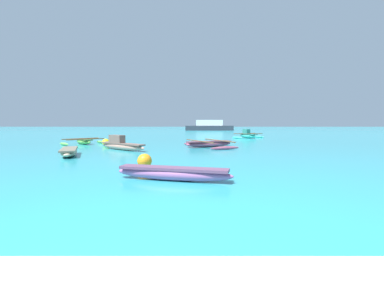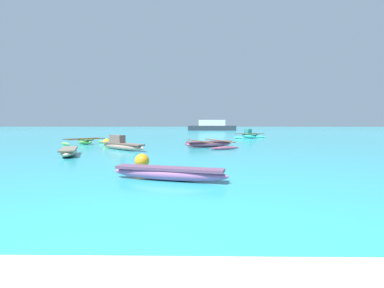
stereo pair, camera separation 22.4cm
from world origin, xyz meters
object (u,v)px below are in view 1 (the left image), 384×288
(moored_boat_2, at_px, (173,173))
(moored_boat_3, at_px, (69,152))
(moored_boat_1, at_px, (209,144))
(distant_ferry, at_px, (209,126))
(mooring_buoy_0, at_px, (106,142))
(mooring_buoy_2, at_px, (145,161))
(moored_boat_5, at_px, (121,145))
(moored_boat_0, at_px, (84,141))
(moored_boat_4, at_px, (248,135))

(moored_boat_2, relative_size, moored_boat_3, 1.21)
(moored_boat_1, xyz_separation_m, moored_boat_3, (-7.34, -4.87, -0.01))
(moored_boat_2, height_order, distant_ferry, distant_ferry)
(moored_boat_2, distance_m, moored_boat_3, 7.89)
(moored_boat_1, height_order, mooring_buoy_0, mooring_buoy_0)
(distant_ferry, bearing_deg, mooring_buoy_2, -96.53)
(moored_boat_2, xyz_separation_m, moored_boat_5, (-3.82, 8.47, 0.10))
(moored_boat_2, bearing_deg, moored_boat_0, 136.32)
(moored_boat_3, bearing_deg, moored_boat_1, 101.97)
(moored_boat_1, xyz_separation_m, moored_boat_5, (-5.54, -1.93, 0.10))
(moored_boat_1, distance_m, moored_boat_3, 8.81)
(moored_boat_1, relative_size, moored_boat_5, 1.33)
(moored_boat_4, relative_size, mooring_buoy_2, 7.17)
(moored_boat_2, height_order, moored_boat_5, moored_boat_5)
(moored_boat_1, height_order, moored_boat_3, moored_boat_1)
(moored_boat_4, bearing_deg, moored_boat_3, -72.22)
(moored_boat_2, distance_m, distant_ferry, 51.47)
(moored_boat_1, bearing_deg, moored_boat_3, -171.79)
(mooring_buoy_0, bearing_deg, moored_boat_3, -89.20)
(moored_boat_0, distance_m, moored_boat_3, 7.60)
(moored_boat_2, xyz_separation_m, distant_ferry, (4.46, 51.27, 0.75))
(moored_boat_3, distance_m, mooring_buoy_2, 5.67)
(moored_boat_4, height_order, mooring_buoy_0, moored_boat_4)
(moored_boat_0, bearing_deg, mooring_buoy_2, -13.29)
(moored_boat_5, height_order, mooring_buoy_2, moored_boat_5)
(mooring_buoy_2, bearing_deg, moored_boat_2, -59.47)
(moored_boat_0, height_order, moored_boat_3, moored_boat_0)
(moored_boat_0, xyz_separation_m, moored_boat_1, (9.67, -2.37, 0.01))
(moored_boat_5, bearing_deg, moored_boat_2, -25.85)
(moored_boat_0, xyz_separation_m, distant_ferry, (12.41, 38.51, 0.76))
(moored_boat_2, height_order, moored_boat_3, moored_boat_2)
(moored_boat_4, distance_m, mooring_buoy_0, 15.74)
(moored_boat_1, bearing_deg, moored_boat_5, 173.87)
(moored_boat_0, relative_size, distant_ferry, 0.31)
(moored_boat_5, relative_size, distant_ferry, 0.33)
(moored_boat_3, distance_m, mooring_buoy_0, 5.75)
(moored_boat_4, distance_m, distant_ferry, 30.39)
(moored_boat_5, height_order, distant_ferry, distant_ferry)
(moored_boat_5, bearing_deg, mooring_buoy_2, -27.93)
(moored_boat_5, distance_m, mooring_buoy_2, 6.98)
(moored_boat_4, height_order, mooring_buoy_2, moored_boat_4)
(moored_boat_3, height_order, mooring_buoy_2, mooring_buoy_2)
(mooring_buoy_2, bearing_deg, moored_boat_4, 67.42)
(distant_ferry, bearing_deg, moored_boat_0, -107.86)
(moored_boat_4, relative_size, distant_ferry, 0.35)
(moored_boat_2, bearing_deg, distant_ferry, 99.44)
(moored_boat_1, height_order, distant_ferry, distant_ferry)
(moored_boat_0, relative_size, moored_boat_1, 0.71)
(moored_boat_3, height_order, moored_boat_5, moored_boat_5)
(moored_boat_0, relative_size, mooring_buoy_0, 6.52)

